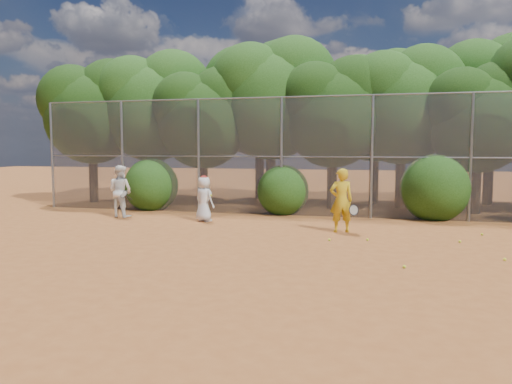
# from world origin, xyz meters

# --- Properties ---
(ground) EXTENTS (80.00, 80.00, 0.00)m
(ground) POSITION_xyz_m (0.00, 0.00, 0.00)
(ground) COLOR #954F21
(ground) RESTS_ON ground
(fence_back) EXTENTS (20.05, 0.09, 4.03)m
(fence_back) POSITION_xyz_m (-0.12, 6.00, 2.05)
(fence_back) COLOR gray
(fence_back) RESTS_ON ground
(tree_0) EXTENTS (4.38, 3.81, 6.00)m
(tree_0) POSITION_xyz_m (-9.44, 8.04, 3.93)
(tree_0) COLOR black
(tree_0) RESTS_ON ground
(tree_1) EXTENTS (4.64, 4.03, 6.35)m
(tree_1) POSITION_xyz_m (-6.94, 8.54, 4.16)
(tree_1) COLOR black
(tree_1) RESTS_ON ground
(tree_2) EXTENTS (3.99, 3.47, 5.47)m
(tree_2) POSITION_xyz_m (-4.45, 7.83, 3.58)
(tree_2) COLOR black
(tree_2) RESTS_ON ground
(tree_3) EXTENTS (4.89, 4.26, 6.70)m
(tree_3) POSITION_xyz_m (-1.94, 8.84, 4.40)
(tree_3) COLOR black
(tree_3) RESTS_ON ground
(tree_4) EXTENTS (4.19, 3.64, 5.73)m
(tree_4) POSITION_xyz_m (0.55, 8.24, 3.76)
(tree_4) COLOR black
(tree_4) RESTS_ON ground
(tree_5) EXTENTS (4.51, 3.92, 6.17)m
(tree_5) POSITION_xyz_m (3.06, 9.04, 4.05)
(tree_5) COLOR black
(tree_5) RESTS_ON ground
(tree_6) EXTENTS (3.86, 3.36, 5.29)m
(tree_6) POSITION_xyz_m (5.55, 8.03, 3.47)
(tree_6) COLOR black
(tree_6) RESTS_ON ground
(tree_9) EXTENTS (4.83, 4.20, 6.62)m
(tree_9) POSITION_xyz_m (-7.94, 10.84, 4.34)
(tree_9) COLOR black
(tree_9) RESTS_ON ground
(tree_10) EXTENTS (5.15, 4.48, 7.06)m
(tree_10) POSITION_xyz_m (-2.93, 11.05, 4.63)
(tree_10) COLOR black
(tree_10) RESTS_ON ground
(tree_11) EXTENTS (4.64, 4.03, 6.35)m
(tree_11) POSITION_xyz_m (2.06, 10.64, 4.16)
(tree_11) COLOR black
(tree_11) RESTS_ON ground
(tree_12) EXTENTS (5.02, 4.37, 6.88)m
(tree_12) POSITION_xyz_m (6.56, 11.24, 4.51)
(tree_12) COLOR black
(tree_12) RESTS_ON ground
(bush_0) EXTENTS (2.00, 2.00, 2.00)m
(bush_0) POSITION_xyz_m (-6.00, 6.30, 1.00)
(bush_0) COLOR #1B4210
(bush_0) RESTS_ON ground
(bush_1) EXTENTS (1.80, 1.80, 1.80)m
(bush_1) POSITION_xyz_m (-1.00, 6.30, 0.90)
(bush_1) COLOR #1B4210
(bush_1) RESTS_ON ground
(bush_2) EXTENTS (2.20, 2.20, 2.20)m
(bush_2) POSITION_xyz_m (4.00, 6.30, 1.10)
(bush_2) COLOR #1B4210
(bush_2) RESTS_ON ground
(player_yellow) EXTENTS (0.86, 0.60, 1.75)m
(player_yellow) POSITION_xyz_m (1.28, 3.00, 0.87)
(player_yellow) COLOR gold
(player_yellow) RESTS_ON ground
(player_teen) EXTENTS (0.82, 0.70, 1.44)m
(player_teen) POSITION_xyz_m (-3.04, 3.93, 0.72)
(player_teen) COLOR silver
(player_teen) RESTS_ON ground
(player_white) EXTENTS (0.96, 0.86, 1.73)m
(player_white) POSITION_xyz_m (-6.09, 4.19, 0.86)
(player_white) COLOR white
(player_white) RESTS_ON ground
(ball_0) EXTENTS (0.07, 0.07, 0.07)m
(ball_0) POSITION_xyz_m (2.03, 1.87, 0.03)
(ball_0) COLOR yellow
(ball_0) RESTS_ON ground
(ball_1) EXTENTS (0.07, 0.07, 0.07)m
(ball_1) POSITION_xyz_m (4.22, 2.17, 0.03)
(ball_1) COLOR yellow
(ball_1) RESTS_ON ground
(ball_2) EXTENTS (0.07, 0.07, 0.07)m
(ball_2) POSITION_xyz_m (2.80, -0.83, 0.03)
(ball_2) COLOR yellow
(ball_2) RESTS_ON ground
(ball_3) EXTENTS (0.07, 0.07, 0.07)m
(ball_3) POSITION_xyz_m (4.83, 0.33, 0.03)
(ball_3) COLOR yellow
(ball_3) RESTS_ON ground
(ball_4) EXTENTS (0.07, 0.07, 0.07)m
(ball_4) POSITION_xyz_m (1.11, 1.61, 0.03)
(ball_4) COLOR yellow
(ball_4) RESTS_ON ground
(ball_5) EXTENTS (0.07, 0.07, 0.07)m
(ball_5) POSITION_xyz_m (4.93, 3.40, 0.03)
(ball_5) COLOR yellow
(ball_5) RESTS_ON ground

